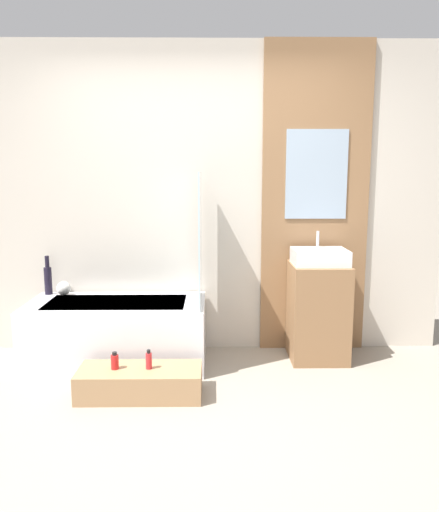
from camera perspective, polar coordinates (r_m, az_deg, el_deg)
ground_plane at (r=3.10m, az=-3.42°, el=-20.13°), size 12.00×12.00×0.00m
wall_tiled_back at (r=4.28m, az=-2.60°, el=6.42°), size 4.20×0.06×2.60m
wall_wood_accent at (r=4.31m, az=10.89°, el=6.46°), size 0.90×0.04×2.60m
bathtub at (r=4.15m, az=-11.59°, el=-8.55°), size 1.41×0.69×0.51m
glass_shower_screen at (r=3.89m, az=-2.22°, el=2.02°), size 0.01×0.61×1.03m
wooden_step_bench at (r=3.60m, az=-9.06°, el=-14.05°), size 0.85×0.36×0.20m
vanity_cabinet at (r=4.21m, az=11.18°, el=-6.26°), size 0.46×0.46×0.80m
sink at (r=4.11m, az=11.38°, el=-0.08°), size 0.43×0.35×0.26m
vase_tall_dark at (r=4.46m, az=-19.01°, el=-2.47°), size 0.06×0.06×0.33m
vase_round_light at (r=4.41m, az=-17.39°, el=-3.53°), size 0.12×0.12×0.12m
bottle_soap_primary at (r=3.57m, az=-11.88°, el=-11.70°), size 0.05×0.05×0.12m
bottle_soap_secondary at (r=3.53m, az=-8.08°, el=-11.71°), size 0.04×0.04×0.14m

